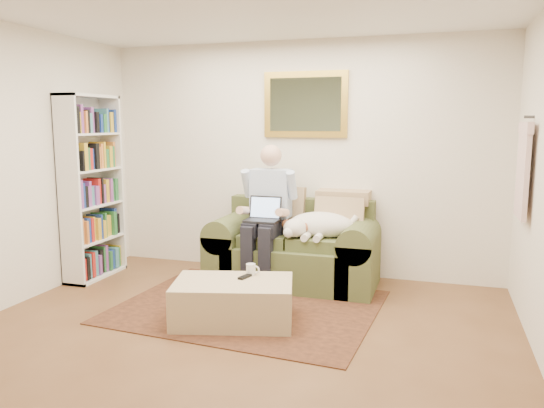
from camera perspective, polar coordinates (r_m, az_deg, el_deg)
The scene contains 12 objects.
room_shell at distance 3.96m, azimuth -5.02°, elevation 2.88°, with size 4.51×5.00×2.61m.
rug at distance 5.04m, azimuth -2.57°, elevation -10.95°, with size 2.31×1.85×0.01m, color black.
sofa at distance 5.68m, azimuth 2.35°, elevation -5.55°, with size 1.75×0.89×1.05m.
seated_man at distance 5.51m, azimuth -0.70°, elevation -1.36°, with size 0.58×0.82×1.47m, color #8CA6D8, non-canonical shape.
laptop at distance 5.44m, azimuth -0.92°, elevation -1.11°, with size 0.34×0.27×0.25m.
sleeping_dog at distance 5.44m, azimuth 5.33°, elevation -2.24°, with size 0.72×0.45×0.27m, color white, non-canonical shape.
ottoman at distance 4.63m, azimuth -4.18°, elevation -10.45°, with size 1.00×0.64×0.36m, color tan.
coffee_mug at distance 4.74m, azimuth -2.29°, elevation -7.04°, with size 0.08×0.08×0.10m, color white.
tv_remote at distance 4.66m, azimuth -2.94°, elevation -7.82°, with size 0.05×0.15×0.02m, color black.
bookshelf at distance 6.12m, azimuth -18.81°, elevation 1.68°, with size 0.28×0.80×2.00m, color white, non-canonical shape.
wall_mirror at distance 5.94m, azimuth 3.60°, elevation 10.63°, with size 0.94×0.04×0.72m.
hanging_shirt at distance 4.95m, azimuth 25.41°, elevation 3.81°, with size 0.06×0.52×0.90m, color beige, non-canonical shape.
Camera 1 is at (1.51, -3.29, 1.70)m, focal length 35.00 mm.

